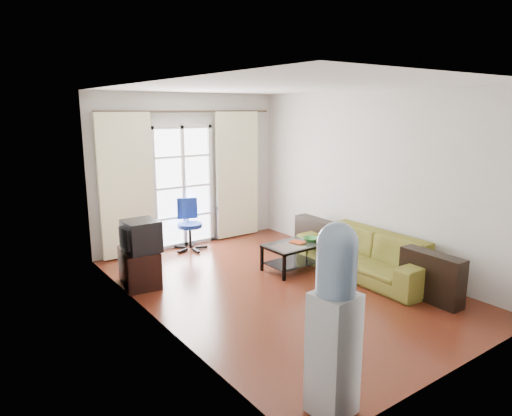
{
  "coord_description": "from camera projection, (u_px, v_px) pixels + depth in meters",
  "views": [
    {
      "loc": [
        -3.75,
        -4.66,
        2.42
      ],
      "look_at": [
        -0.14,
        0.35,
        1.08
      ],
      "focal_mm": 32.0,
      "sensor_mm": 36.0,
      "label": 1
    }
  ],
  "objects": [
    {
      "name": "sofa",
      "position": [
        366.0,
        254.0,
        6.73
      ],
      "size": [
        2.26,
        1.0,
        0.64
      ],
      "primitive_type": "imported",
      "rotation": [
        0.0,
        0.0,
        -1.6
      ],
      "color": "brown",
      "rests_on": "floor"
    },
    {
      "name": "water_cooler",
      "position": [
        335.0,
        317.0,
        3.55
      ],
      "size": [
        0.37,
        0.36,
        1.59
      ],
      "rotation": [
        0.0,
        0.0,
        0.11
      ],
      "color": "silver",
      "rests_on": "floor"
    },
    {
      "name": "book",
      "position": [
        294.0,
        243.0,
        6.92
      ],
      "size": [
        0.26,
        0.29,
        0.02
      ],
      "primitive_type": "imported",
      "rotation": [
        0.0,
        0.0,
        0.22
      ],
      "color": "#A23814",
      "rests_on": "coffee_table"
    },
    {
      "name": "curtain_rod",
      "position": [
        190.0,
        111.0,
        7.83
      ],
      "size": [
        3.3,
        0.04,
        0.04
      ],
      "primitive_type": "cylinder",
      "rotation": [
        0.0,
        1.57,
        0.0
      ],
      "color": "#4C3F2D",
      "rests_on": "wall_back"
    },
    {
      "name": "task_chair",
      "position": [
        190.0,
        235.0,
        8.0
      ],
      "size": [
        0.76,
        0.76,
        0.89
      ],
      "rotation": [
        0.0,
        0.0,
        -0.3
      ],
      "color": "black",
      "rests_on": "floor"
    },
    {
      "name": "bowl",
      "position": [
        311.0,
        239.0,
        7.08
      ],
      "size": [
        0.34,
        0.34,
        0.06
      ],
      "primitive_type": "imported",
      "rotation": [
        0.0,
        0.0,
        0.22
      ],
      "color": "#337F2E",
      "rests_on": "coffee_table"
    },
    {
      "name": "curtain_left",
      "position": [
        126.0,
        186.0,
        7.38
      ],
      "size": [
        0.9,
        0.07,
        2.35
      ],
      "primitive_type": "cube",
      "color": "#FFFECD",
      "rests_on": "curtain_rod"
    },
    {
      "name": "wall_front",
      "position": [
        465.0,
        233.0,
        4.0
      ],
      "size": [
        3.6,
        0.02,
        2.7
      ],
      "primitive_type": "cube",
      "color": "silver",
      "rests_on": "floor"
    },
    {
      "name": "wall_right",
      "position": [
        370.0,
        179.0,
        7.09
      ],
      "size": [
        0.02,
        5.2,
        2.7
      ],
      "primitive_type": "cube",
      "color": "silver",
      "rests_on": "floor"
    },
    {
      "name": "radiator",
      "position": [
        231.0,
        221.0,
        8.72
      ],
      "size": [
        0.64,
        0.12,
        0.64
      ],
      "primitive_type": "cube",
      "color": "#9A999C",
      "rests_on": "floor"
    },
    {
      "name": "french_door",
      "position": [
        183.0,
        187.0,
        8.06
      ],
      "size": [
        1.16,
        0.06,
        2.15
      ],
      "color": "white",
      "rests_on": "wall_back"
    },
    {
      "name": "wall_left",
      "position": [
        153.0,
        208.0,
        5.04
      ],
      "size": [
        0.02,
        5.2,
        2.7
      ],
      "primitive_type": "cube",
      "color": "silver",
      "rests_on": "floor"
    },
    {
      "name": "wall_back",
      "position": [
        189.0,
        170.0,
        8.13
      ],
      "size": [
        3.6,
        0.02,
        2.7
      ],
      "primitive_type": "cube",
      "color": "silver",
      "rests_on": "floor"
    },
    {
      "name": "tv_stand",
      "position": [
        140.0,
        267.0,
        6.37
      ],
      "size": [
        0.56,
        0.76,
        0.51
      ],
      "primitive_type": "cube",
      "rotation": [
        0.0,
        0.0,
        -0.16
      ],
      "color": "black",
      "rests_on": "floor"
    },
    {
      "name": "crt_tv",
      "position": [
        140.0,
        236.0,
        6.21
      ],
      "size": [
        0.48,
        0.47,
        0.43
      ],
      "rotation": [
        0.0,
        0.0,
        0.0
      ],
      "color": "black",
      "rests_on": "tv_stand"
    },
    {
      "name": "ceiling",
      "position": [
        281.0,
        86.0,
        5.78
      ],
      "size": [
        5.2,
        5.2,
        0.0
      ],
      "primitive_type": "plane",
      "rotation": [
        3.14,
        0.0,
        0.0
      ],
      "color": "white",
      "rests_on": "wall_back"
    },
    {
      "name": "curtain_right",
      "position": [
        237.0,
        175.0,
        8.61
      ],
      "size": [
        0.9,
        0.07,
        2.35
      ],
      "primitive_type": "cube",
      "color": "#FFFECD",
      "rests_on": "curtain_rod"
    },
    {
      "name": "coffee_table",
      "position": [
        297.0,
        252.0,
        7.0
      ],
      "size": [
        1.03,
        0.6,
        0.41
      ],
      "rotation": [
        0.0,
        0.0,
        0.02
      ],
      "color": "silver",
      "rests_on": "floor"
    },
    {
      "name": "remote",
      "position": [
        298.0,
        242.0,
        7.02
      ],
      "size": [
        0.15,
        0.04,
        0.02
      ],
      "primitive_type": "cube",
      "rotation": [
        0.0,
        0.0,
        0.01
      ],
      "color": "black",
      "rests_on": "coffee_table"
    },
    {
      "name": "floor",
      "position": [
        279.0,
        286.0,
        6.35
      ],
      "size": [
        5.2,
        5.2,
        0.0
      ],
      "primitive_type": "plane",
      "color": "maroon",
      "rests_on": "ground"
    }
  ]
}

